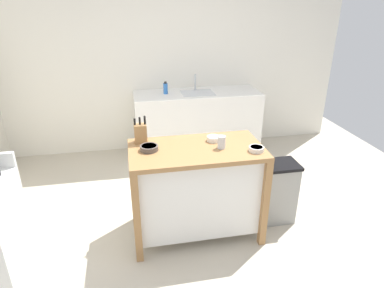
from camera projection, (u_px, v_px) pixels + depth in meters
name	position (u px, v px, depth m)	size (l,w,h in m)	color
ground_plane	(212.00, 237.00, 3.15)	(5.83, 5.83, 0.00)	#BCB29E
wall_back	(175.00, 58.00, 4.64)	(4.83, 0.10, 2.60)	silver
kitchen_island	(196.00, 187.00, 3.03)	(1.17, 0.63, 0.88)	#9E7042
knife_block	(141.00, 133.00, 2.95)	(0.11, 0.09, 0.25)	#AD7F4C
bowl_stoneware_deep	(214.00, 139.00, 3.01)	(0.12, 0.12, 0.04)	silver
bowl_ceramic_wide	(256.00, 149.00, 2.81)	(0.13, 0.13, 0.04)	silver
bowl_ceramic_small	(149.00, 148.00, 2.82)	(0.16, 0.16, 0.04)	#564C47
drinking_cup	(222.00, 142.00, 2.85)	(0.07, 0.07, 0.11)	silver
trash_bin	(277.00, 192.00, 3.29)	(0.36, 0.28, 0.63)	gray
sink_counter	(197.00, 123.00, 4.72)	(1.72, 0.60, 0.89)	white
sink_faucet	(195.00, 82.00, 4.62)	(0.02, 0.02, 0.22)	#B7BCC1
bottle_hand_soap	(166.00, 88.00, 4.45)	(0.06, 0.06, 0.16)	blue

